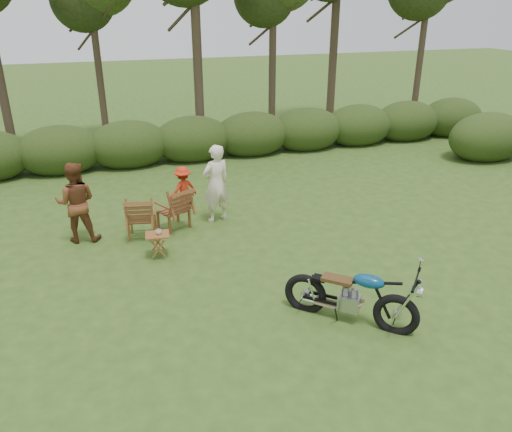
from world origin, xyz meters
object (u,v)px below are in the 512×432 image
object	(u,v)px
motorcycle	(348,320)
cup	(159,232)
adult_a	(217,220)
lawn_chair_left	(143,236)
adult_b	(82,240)
child	(185,211)
side_table	(158,245)
lawn_chair_right	(174,228)

from	to	relation	value
motorcycle	cup	distance (m)	4.05
motorcycle	adult_a	world-z (taller)	adult_a
motorcycle	lawn_chair_left	xyz separation A→B (m)	(-2.70, 4.21, 0.00)
motorcycle	adult_b	bearing A→B (deg)	175.25
adult_b	child	distance (m)	2.54
cup	adult_a	size ratio (longest dim) A/B	0.07
cup	side_table	bearing A→B (deg)	157.99
lawn_chair_left	side_table	world-z (taller)	side_table
side_table	adult_b	xyz separation A→B (m)	(-1.45, 1.30, -0.25)
lawn_chair_left	cup	world-z (taller)	cup
adult_a	cup	bearing A→B (deg)	26.73
lawn_chair_right	lawn_chair_left	bearing A→B (deg)	-7.02
motorcycle	lawn_chair_right	xyz separation A→B (m)	(-1.98, 4.43, 0.00)
cup	child	xyz separation A→B (m)	(0.92, 2.15, -0.54)
lawn_chair_left	adult_b	world-z (taller)	adult_b
motorcycle	adult_a	xyz separation A→B (m)	(-0.96, 4.51, 0.00)
side_table	lawn_chair_right	bearing A→B (deg)	67.05
side_table	adult_a	world-z (taller)	adult_a
lawn_chair_right	lawn_chair_left	xyz separation A→B (m)	(-0.72, -0.23, 0.00)
lawn_chair_right	adult_b	bearing A→B (deg)	-25.00
side_table	adult_b	size ratio (longest dim) A/B	0.29
side_table	cup	bearing A→B (deg)	-22.01
lawn_chair_right	adult_a	xyz separation A→B (m)	(1.02, 0.08, 0.00)
lawn_chair_left	motorcycle	bearing A→B (deg)	134.95
side_table	child	size ratio (longest dim) A/B	0.44
lawn_chair_right	side_table	distance (m)	1.41
cup	child	world-z (taller)	cup
adult_b	lawn_chair_right	bearing A→B (deg)	-170.42
cup	child	bearing A→B (deg)	66.90
cup	adult_b	xyz separation A→B (m)	(-1.48, 1.32, -0.54)
lawn_chair_right	adult_b	size ratio (longest dim) A/B	0.57
cup	adult_b	size ratio (longest dim) A/B	0.07
adult_a	motorcycle	bearing A→B (deg)	86.90
motorcycle	adult_a	bearing A→B (deg)	145.49
lawn_chair_left	cup	bearing A→B (deg)	113.20
motorcycle	child	xyz separation A→B (m)	(-1.58, 5.29, 0.00)
side_table	adult_b	bearing A→B (deg)	138.06
lawn_chair_left	adult_b	bearing A→B (deg)	1.30
child	cup	bearing A→B (deg)	46.59
cup	adult_a	distance (m)	2.13
motorcycle	adult_b	distance (m)	5.97
lawn_chair_left	side_table	size ratio (longest dim) A/B	1.93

